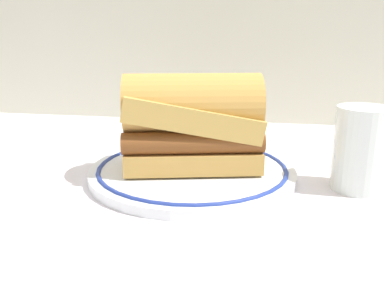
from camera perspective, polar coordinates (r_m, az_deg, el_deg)
The scene contains 4 objects.
ground_plane at distance 0.56m, azimuth -0.64°, elevation -4.35°, with size 1.50×1.50×0.00m, color silver.
plate at distance 0.56m, azimuth 0.00°, elevation -3.69°, with size 0.27×0.27×0.01m.
sausage_sandwich at distance 0.54m, azimuth 0.00°, elevation 3.06°, with size 0.19×0.12×0.12m.
drinking_glass at distance 0.54m, azimuth 21.83°, elevation -1.32°, with size 0.07×0.07×0.10m.
Camera 1 is at (0.10, -0.52, 0.19)m, focal length 39.51 mm.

